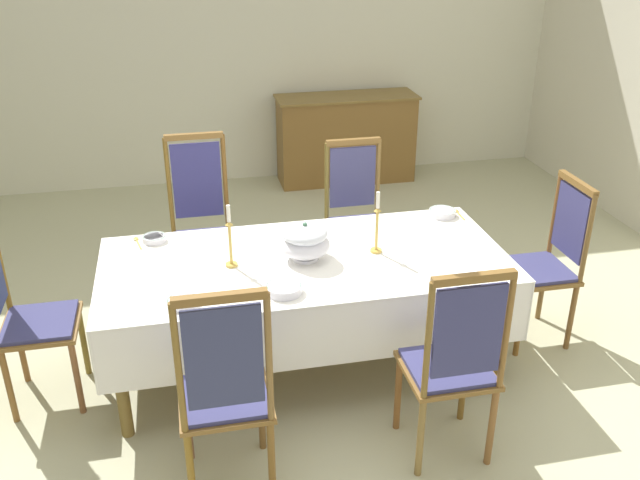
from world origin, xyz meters
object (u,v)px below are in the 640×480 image
dining_table (305,270)px  sideboard (346,139)px  soup_tureen (305,241)px  bowl_near_left (442,212)px  chair_head_east (547,259)px  chair_south_a (225,390)px  bowl_far_left (183,302)px  candlestick_west (230,242)px  chair_south_b (454,361)px  chair_north_a (201,223)px  chair_north_b (356,215)px  spoon_secondary (137,240)px  bowl_near_right (154,238)px  bowl_far_right (284,288)px  candlestick_east (377,228)px  chair_head_west (23,308)px  spoon_primary (457,212)px

dining_table → sideboard: bearing=71.7°
soup_tureen → bowl_near_left: size_ratio=1.66×
chair_head_east → bowl_near_left: bearing=53.0°
chair_south_a → bowl_far_left: (-0.16, 0.56, 0.17)m
candlestick_west → bowl_near_left: bearing=16.4°
chair_south_b → sideboard: size_ratio=0.80×
chair_north_a → chair_south_b: 2.20m
chair_north_b → spoon_secondary: (-1.54, -0.48, 0.17)m
soup_tureen → candlestick_west: (-0.43, -0.00, 0.04)m
bowl_near_right → bowl_far_right: size_ratio=0.74×
bowl_far_left → chair_north_a: bearing=83.2°
soup_tureen → bowl_far_left: bearing=-151.8°
chair_head_east → bowl_far_left: 2.35m
bowl_near_left → spoon_secondary: (-2.00, 0.03, -0.02)m
chair_south_a → candlestick_east: bearing=43.4°
bowl_far_left → sideboard: 3.99m
candlestick_east → sideboard: bearing=79.0°
chair_head_west → spoon_secondary: 0.78m
candlestick_west → bowl_near_left: (1.45, 0.43, -0.13)m
chair_head_west → dining_table: bearing=90.0°
candlestick_west → sideboard: bearing=65.0°
chair_north_a → chair_head_west: chair_north_a is taller
bowl_near_right → bowl_far_left: (0.15, -0.82, -0.00)m
chair_south_b → spoon_primary: (0.58, 1.40, 0.17)m
dining_table → chair_north_a: chair_north_a is taller
chair_north_a → sideboard: 2.76m
soup_tureen → chair_south_b: bearing=-59.0°
dining_table → bowl_far_left: bearing=-151.9°
soup_tureen → candlestick_east: (0.44, -0.00, 0.05)m
chair_south_a → chair_head_east: 2.35m
chair_head_west → bowl_far_right: chair_head_west is taller
sideboard → chair_head_east: bearing=99.6°
dining_table → chair_head_west: 1.60m
chair_north_a → spoon_secondary: bearing=49.9°
bowl_near_right → chair_south_b: bearing=-43.7°
chair_head_east → candlestick_east: (-1.16, 0.00, 0.33)m
chair_south_a → chair_north_a: size_ratio=0.96×
spoon_secondary → candlestick_east: bearing=-30.6°
bowl_near_left → bowl_far_left: (-1.75, -0.81, -0.01)m
chair_south_b → soup_tureen: chair_south_b is taller
chair_head_east → bowl_far_right: chair_head_east is taller
bowl_far_right → sideboard: size_ratio=0.14×
chair_head_west → bowl_near_right: bearing=120.6°
chair_head_east → bowl_far_right: (-1.78, -0.37, 0.20)m
candlestick_east → bowl_near_left: (0.59, 0.43, -0.13)m
bowl_far_right → sideboard: (1.24, 3.55, -0.32)m
chair_head_west → candlestick_east: chair_head_west is taller
dining_table → chair_south_a: (-0.56, -0.94, -0.07)m
chair_north_a → bowl_far_left: chair_north_a is taller
bowl_near_left → bowl_near_right: 1.89m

